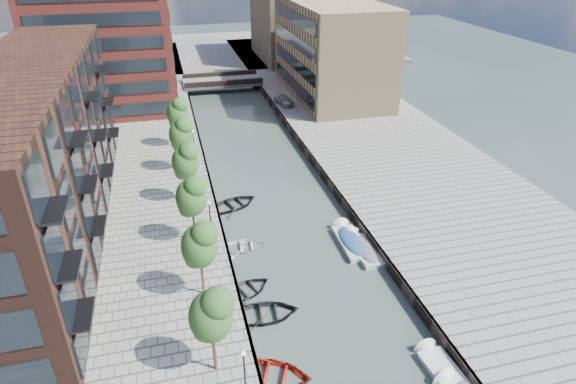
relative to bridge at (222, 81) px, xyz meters
name	(u,v)px	position (x,y,z in m)	size (l,w,h in m)	color
water	(260,166)	(0.00, -32.00, -1.39)	(300.00, 300.00, 0.00)	#38473F
quay_right	(387,149)	(16.00, -32.00, -0.89)	(20.00, 140.00, 1.00)	gray
quay_wall_left	(206,168)	(-6.10, -32.00, -0.89)	(0.25, 140.00, 1.00)	#332823
quay_wall_right	(310,157)	(6.10, -32.00, -0.89)	(0.25, 140.00, 1.00)	#332823
far_closure	(206,52)	(0.00, 28.00, -0.89)	(80.00, 40.00, 1.00)	gray
apartment_block	(39,154)	(-20.00, -42.00, 6.61)	(8.00, 38.00, 14.00)	black
tan_block_near	(331,49)	(16.00, -10.00, 6.61)	(12.00, 25.00, 14.00)	tan
tan_block_far	(289,17)	(16.00, 16.00, 7.61)	(12.00, 20.00, 16.00)	tan
bridge	(222,81)	(0.00, 0.00, 0.00)	(13.00, 6.00, 1.30)	gray
tree_1	(211,313)	(-8.50, -61.00, 3.92)	(2.50, 2.50, 5.95)	#382619
tree_2	(199,243)	(-8.50, -54.00, 3.92)	(2.50, 2.50, 5.95)	#382619
tree_3	(191,195)	(-8.50, -47.00, 3.92)	(2.50, 2.50, 5.95)	#382619
tree_4	(185,160)	(-8.50, -40.00, 3.92)	(2.50, 2.50, 5.95)	#382619
tree_5	(181,133)	(-8.50, -33.00, 3.92)	(2.50, 2.50, 5.95)	#382619
tree_6	(177,112)	(-8.50, -26.00, 3.92)	(2.50, 2.50, 5.95)	#382619
lamp_0	(245,374)	(-7.20, -64.00, 2.12)	(0.24, 0.24, 4.12)	black
lamp_1	(210,219)	(-7.20, -48.00, 2.12)	(0.24, 0.24, 4.12)	black
lamp_2	(194,144)	(-7.20, -32.00, 2.12)	(0.24, 0.24, 4.12)	black
sloop_0	(265,317)	(-4.58, -56.39, -1.39)	(3.54, 4.96, 1.03)	black
sloop_1	(246,292)	(-5.40, -53.52, -1.39)	(3.02, 4.23, 0.88)	black
sloop_2	(270,379)	(-5.38, -61.76, -1.39)	(3.65, 5.11, 1.06)	maroon
sloop_3	(244,249)	(-4.59, -47.83, -1.39)	(2.94, 4.12, 0.85)	white
sloop_4	(234,207)	(-4.31, -40.53, -1.39)	(3.58, 5.01, 1.04)	#232326
motorboat_2	(443,372)	(4.97, -63.92, -1.29)	(2.07, 5.11, 1.67)	white
motorboat_3	(349,240)	(4.48, -49.18, -1.16)	(2.06, 5.63, 1.86)	silver
motorboat_4	(362,248)	(5.09, -50.56, -1.18)	(1.94, 5.13, 1.69)	silver
car	(284,100)	(7.52, -13.74, 0.32)	(1.67, 4.15, 1.41)	#A6A8AB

